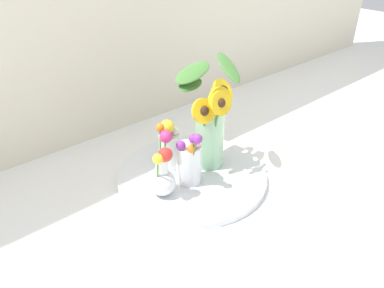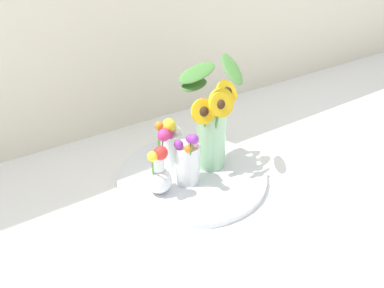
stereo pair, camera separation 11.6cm
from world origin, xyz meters
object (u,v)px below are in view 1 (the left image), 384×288
vase_small_back (169,146)px  vase_bulb_right (163,173)px  mason_jar_sunflowers (211,124)px  vase_small_center (189,161)px  serving_tray (192,176)px

vase_small_back → vase_bulb_right: bearing=-135.2°
vase_bulb_right → mason_jar_sunflowers: bearing=7.5°
vase_small_center → vase_bulb_right: 0.10m
serving_tray → vase_small_center: size_ratio=2.49×
vase_small_center → serving_tray: bearing=38.9°
serving_tray → vase_small_back: vase_small_back is taller
vase_bulb_right → serving_tray: bearing=10.2°
vase_bulb_right → vase_small_back: size_ratio=1.15×
mason_jar_sunflowers → vase_bulb_right: (-0.22, -0.03, -0.08)m
vase_bulb_right → vase_small_back: bearing=44.8°
mason_jar_sunflowers → vase_small_back: size_ratio=2.13×
vase_small_center → vase_bulb_right: (-0.10, 0.01, -0.00)m
mason_jar_sunflowers → vase_bulb_right: 0.23m
serving_tray → mason_jar_sunflowers: (0.08, 0.00, 0.16)m
mason_jar_sunflowers → vase_small_center: size_ratio=1.90×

